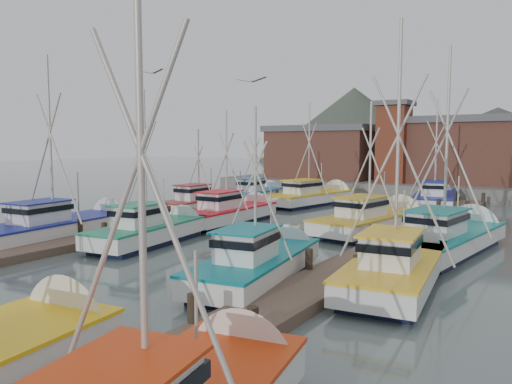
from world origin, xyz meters
The scene contains 21 objects.
ground centered at (0.00, 0.00, 0.00)m, with size 260.00×260.00×0.00m, color #495856.
dock_left centered at (-7.00, 4.04, 0.21)m, with size 2.30×46.00×1.50m.
dock_right centered at (7.00, 4.04, 0.21)m, with size 2.30×46.00×1.50m.
quay centered at (0.00, 37.00, 0.60)m, with size 44.00×16.00×1.20m, color slate.
shed_left centered at (-11.00, 35.00, 4.34)m, with size 12.72×8.48×6.20m.
shed_center centered at (6.00, 37.00, 4.69)m, with size 14.84×9.54×6.90m.
lookout_tower centered at (-2.00, 33.00, 5.55)m, with size 3.60×3.60×8.50m.
distant_hills centered at (-12.76, 122.59, 0.00)m, with size 175.00×140.00×42.00m.
boat_4 centered at (-4.21, -0.15, 0.68)m, with size 3.63×8.57×8.71m.
boat_5 centered at (4.53, -3.13, 0.68)m, with size 3.90×8.72×7.36m.
boat_6 centered at (-9.48, -1.89, 0.69)m, with size 4.42×9.89×10.90m.
boat_7 centered at (9.18, -0.86, 0.69)m, with size 4.14×9.12×10.43m.
boat_8 centered at (-4.72, 7.69, 0.68)m, with size 3.32×8.87×8.17m.
boat_9 centered at (4.44, 9.80, 0.68)m, with size 4.44×10.19×8.66m.
boat_10 centered at (-9.51, 10.57, 0.68)m, with size 2.92×8.01×7.00m.
boat_11 centered at (9.49, 6.31, 0.69)m, with size 4.38×10.32×10.80m.
boat_12 centered at (-4.65, 19.72, 0.68)m, with size 4.63×10.29×9.74m.
boat_13 centered at (4.48, 24.22, 0.68)m, with size 4.78×10.18×9.85m.
boat_14 centered at (-9.80, 18.66, 0.68)m, with size 3.74×8.75×7.93m.
gull_near centered at (-3.69, -0.61, 8.91)m, with size 1.55×0.63×0.24m.
gull_far centered at (2.45, -0.75, 8.06)m, with size 1.55×0.62×0.24m.
Camera 1 is at (14.79, -19.23, 5.33)m, focal length 35.00 mm.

